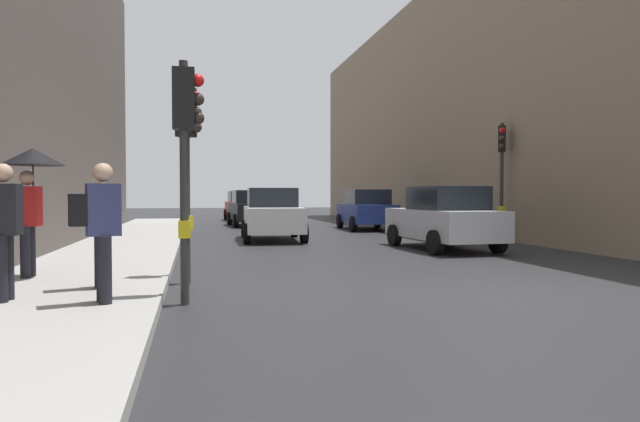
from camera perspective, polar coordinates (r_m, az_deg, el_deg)
name	(u,v)px	position (r m, az deg, el deg)	size (l,w,h in m)	color
ground_plane	(508,293)	(9.37, 18.51, -7.83)	(120.00, 120.00, 0.00)	#28282B
sidewalk_kerb	(112,257)	(14.12, -20.24, -4.35)	(2.93, 40.00, 0.16)	#A8A5A0
building_facade_right	(531,117)	(29.63, 20.58, 8.92)	(12.00, 33.85, 10.68)	gray
traffic_light_near_left	(186,137)	(8.06, -13.42, 7.28)	(0.43, 0.25, 3.37)	#2D2D2D
traffic_light_near_right	(188,145)	(9.96, -13.25, 6.54)	(0.45, 0.34, 3.46)	#2D2D2D
traffic_light_mid_street	(502,160)	(19.20, 17.90, 4.93)	(0.36, 0.44, 3.86)	#2D2D2D
car_silver_hatchback	(444,218)	(16.13, 12.40, -0.71)	(2.16, 4.27, 1.76)	#BCBCC1
car_red_sedan	(243,206)	(34.12, -7.81, 0.52)	(2.14, 4.26, 1.76)	red
car_dark_suv	(251,208)	(28.04, -7.03, 0.29)	(2.17, 4.28, 1.76)	black
car_white_compact	(272,214)	(19.17, -4.85, -0.32)	(2.20, 4.29, 1.76)	silver
car_blue_van	(366,210)	(24.96, 4.71, 0.13)	(2.17, 4.28, 1.76)	navy
pedestrian_with_umbrella	(31,176)	(10.50, -27.16, 3.16)	(1.00, 1.00, 2.14)	black
pedestrian_with_black_backpack	(97,220)	(8.86, -21.58, -0.84)	(0.65, 0.43, 1.77)	black
pedestrian_with_grey_backpack	(100,224)	(7.63, -21.37, -1.22)	(0.65, 0.43, 1.77)	black
pedestrian_in_dark_coat	(4,226)	(8.29, -29.34, -1.31)	(0.42, 0.36, 1.77)	black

